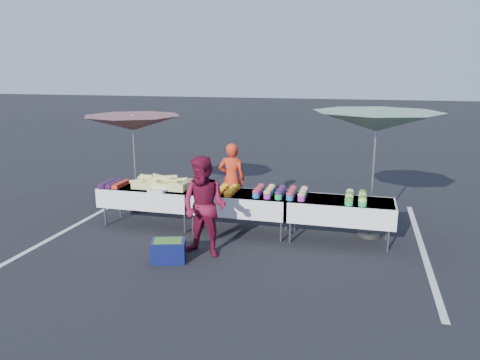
% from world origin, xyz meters
% --- Properties ---
extents(ground, '(80.00, 80.00, 0.00)m').
position_xyz_m(ground, '(0.00, 0.00, 0.00)').
color(ground, black).
extents(stripe_left, '(0.10, 5.00, 0.00)m').
position_xyz_m(stripe_left, '(-3.20, 0.00, 0.00)').
color(stripe_left, silver).
rests_on(stripe_left, ground).
extents(stripe_right, '(0.10, 5.00, 0.00)m').
position_xyz_m(stripe_right, '(3.20, 0.00, 0.00)').
color(stripe_right, silver).
rests_on(stripe_right, ground).
extents(table_left, '(1.86, 0.81, 0.75)m').
position_xyz_m(table_left, '(-1.80, 0.00, 0.58)').
color(table_left, white).
rests_on(table_left, ground).
extents(table_center, '(1.86, 0.81, 0.75)m').
position_xyz_m(table_center, '(0.00, 0.00, 0.58)').
color(table_center, white).
rests_on(table_center, ground).
extents(table_right, '(1.86, 0.81, 0.75)m').
position_xyz_m(table_right, '(1.80, 0.00, 0.58)').
color(table_right, white).
rests_on(table_right, ground).
extents(berry_punnets, '(0.40, 0.54, 0.08)m').
position_xyz_m(berry_punnets, '(-2.51, -0.06, 0.79)').
color(berry_punnets, black).
rests_on(berry_punnets, table_left).
extents(corn_pile, '(1.16, 0.57, 0.26)m').
position_xyz_m(corn_pile, '(-1.55, 0.05, 0.84)').
color(corn_pile, '#E0DD73').
rests_on(corn_pile, table_left).
extents(plastic_bags, '(0.30, 0.25, 0.05)m').
position_xyz_m(plastic_bags, '(-1.50, -0.30, 0.78)').
color(plastic_bags, white).
rests_on(plastic_bags, table_left).
extents(carrot_bowls, '(0.55, 0.69, 0.11)m').
position_xyz_m(carrot_bowls, '(-0.35, -0.01, 0.80)').
color(carrot_bowls, orange).
rests_on(carrot_bowls, table_center).
extents(potato_cups, '(0.94, 0.58, 0.16)m').
position_xyz_m(potato_cups, '(0.75, 0.00, 0.83)').
color(potato_cups, '#215E9E').
rests_on(potato_cups, table_right).
extents(bean_baskets, '(0.36, 0.68, 0.15)m').
position_xyz_m(bean_baskets, '(2.06, -0.01, 0.82)').
color(bean_baskets, green).
rests_on(bean_baskets, table_right).
extents(vendor, '(0.60, 0.44, 1.50)m').
position_xyz_m(vendor, '(-0.45, 1.04, 0.75)').
color(vendor, red).
rests_on(vendor, ground).
extents(customer, '(0.89, 0.75, 1.64)m').
position_xyz_m(customer, '(-0.28, -1.20, 0.82)').
color(customer, maroon).
rests_on(customer, ground).
extents(umbrella_left, '(2.24, 2.24, 2.06)m').
position_xyz_m(umbrella_left, '(-2.50, 0.80, 1.86)').
color(umbrella_left, black).
rests_on(umbrella_left, ground).
extents(umbrella_right, '(2.43, 2.43, 2.28)m').
position_xyz_m(umbrella_right, '(2.33, 0.40, 2.07)').
color(umbrella_right, black).
rests_on(umbrella_right, ground).
extents(storage_bin, '(0.62, 0.52, 0.35)m').
position_xyz_m(storage_bin, '(-0.76, -1.58, 0.18)').
color(storage_bin, '#0E1448').
rests_on(storage_bin, ground).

